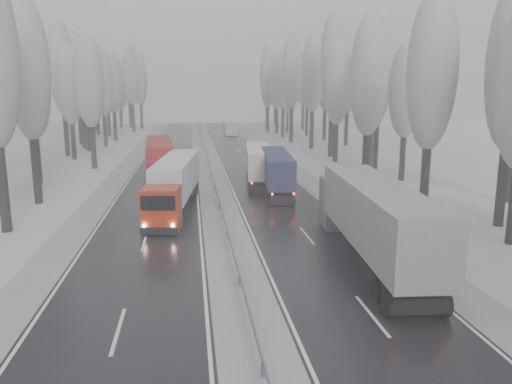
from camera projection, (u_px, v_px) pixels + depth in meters
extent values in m
plane|color=silver|center=(249.00, 323.00, 20.51)|extent=(260.00, 260.00, 0.00)
cube|color=black|center=(266.00, 185.00, 50.33)|extent=(7.50, 200.00, 0.03)
cube|color=black|center=(160.00, 188.00, 48.98)|extent=(7.50, 200.00, 0.03)
cube|color=#AAADB2|center=(214.00, 186.00, 49.65)|extent=(3.00, 200.00, 0.04)
cube|color=#AAADB2|center=(314.00, 184.00, 50.96)|extent=(2.40, 200.00, 0.04)
cube|color=#AAADB2|center=(109.00, 189.00, 48.35)|extent=(2.40, 200.00, 0.04)
cube|color=slate|center=(214.00, 181.00, 49.54)|extent=(0.06, 200.00, 0.32)
cube|color=slate|center=(263.00, 369.00, 16.57)|extent=(0.12, 0.12, 0.60)
cube|color=slate|center=(215.00, 188.00, 47.66)|extent=(0.12, 0.12, 0.60)
cube|color=slate|center=(205.00, 149.00, 78.74)|extent=(0.12, 0.12, 0.60)
cylinder|color=black|center=(502.00, 185.00, 34.75)|extent=(0.69, 0.69, 5.81)
cylinder|color=black|center=(425.00, 181.00, 37.10)|extent=(0.68, 0.68, 5.60)
ellipsoid|color=gray|center=(432.00, 70.00, 35.50)|extent=(3.60, 3.60, 11.45)
cylinder|color=black|center=(511.00, 172.00, 42.25)|extent=(0.66, 0.66, 5.27)
cylinder|color=black|center=(365.00, 160.00, 48.07)|extent=(0.68, 0.68, 5.62)
ellipsoid|color=gray|center=(369.00, 75.00, 46.47)|extent=(3.60, 3.60, 11.48)
cylinder|color=black|center=(402.00, 157.00, 52.73)|extent=(0.64, 0.64, 4.94)
ellipsoid|color=gray|center=(406.00, 89.00, 51.32)|extent=(3.60, 3.60, 10.09)
cylinder|color=black|center=(369.00, 151.00, 56.44)|extent=(0.66, 0.66, 5.32)
ellipsoid|color=gray|center=(373.00, 82.00, 54.92)|extent=(3.60, 3.60, 10.88)
cylinder|color=black|center=(376.00, 143.00, 60.51)|extent=(0.72, 0.72, 6.31)
ellipsoid|color=gray|center=(379.00, 67.00, 58.71)|extent=(3.60, 3.60, 12.90)
cylinder|color=black|center=(336.00, 142.00, 66.46)|extent=(0.67, 0.67, 5.38)
ellipsoid|color=gray|center=(338.00, 83.00, 64.92)|extent=(3.60, 3.60, 10.98)
cylinder|color=black|center=(370.00, 141.00, 71.23)|extent=(0.62, 0.62, 4.59)
ellipsoid|color=gray|center=(372.00, 94.00, 69.91)|extent=(3.60, 3.60, 9.39)
cylinder|color=black|center=(331.00, 133.00, 71.68)|extent=(0.76, 0.76, 6.95)
ellipsoid|color=gray|center=(333.00, 61.00, 69.69)|extent=(3.60, 3.60, 14.19)
cylinder|color=black|center=(367.00, 131.00, 76.48)|extent=(0.74, 0.74, 6.59)
ellipsoid|color=gray|center=(370.00, 68.00, 74.60)|extent=(3.60, 3.60, 13.46)
cylinder|color=black|center=(312.00, 129.00, 81.65)|extent=(0.72, 0.72, 6.37)
ellipsoid|color=gray|center=(313.00, 72.00, 79.83)|extent=(3.60, 3.60, 13.01)
cylinder|color=black|center=(346.00, 128.00, 86.49)|extent=(0.70, 0.70, 5.97)
ellipsoid|color=gray|center=(348.00, 78.00, 84.79)|extent=(3.60, 3.60, 12.20)
cylinder|color=black|center=(291.00, 124.00, 91.84)|extent=(0.74, 0.74, 6.65)
ellipsoid|color=gray|center=(292.00, 71.00, 89.94)|extent=(3.60, 3.60, 13.59)
cylinder|color=black|center=(324.00, 124.00, 96.72)|extent=(0.71, 0.71, 6.14)
ellipsoid|color=gray|center=(326.00, 78.00, 94.97)|extent=(3.60, 3.60, 12.54)
cylinder|color=black|center=(283.00, 122.00, 101.40)|extent=(0.71, 0.71, 6.05)
ellipsoid|color=gray|center=(283.00, 79.00, 99.67)|extent=(3.60, 3.60, 12.37)
cylinder|color=black|center=(307.00, 120.00, 106.02)|extent=(0.72, 0.72, 6.30)
ellipsoid|color=gray|center=(308.00, 77.00, 104.22)|extent=(3.60, 3.60, 12.87)
cylinder|color=black|center=(277.00, 121.00, 108.72)|extent=(0.70, 0.70, 5.88)
ellipsoid|color=gray|center=(277.00, 81.00, 107.05)|extent=(3.60, 3.60, 12.00)
cylinder|color=black|center=(287.00, 122.00, 113.11)|extent=(0.64, 0.64, 4.86)
ellipsoid|color=gray|center=(288.00, 91.00, 111.73)|extent=(3.60, 3.60, 9.92)
cylinder|color=black|center=(268.00, 119.00, 115.50)|extent=(0.70, 0.70, 5.98)
ellipsoid|color=gray|center=(268.00, 81.00, 113.79)|extent=(3.60, 3.60, 12.21)
cylinder|color=black|center=(303.00, 117.00, 120.54)|extent=(0.71, 0.71, 6.19)
ellipsoid|color=gray|center=(304.00, 80.00, 118.78)|extent=(3.60, 3.60, 12.64)
cylinder|color=black|center=(267.00, 115.00, 125.14)|extent=(0.75, 0.75, 6.86)
ellipsoid|color=gray|center=(267.00, 75.00, 123.19)|extent=(3.60, 3.60, 14.01)
cylinder|color=black|center=(291.00, 116.00, 130.05)|extent=(0.68, 0.68, 5.55)
ellipsoid|color=gray|center=(291.00, 85.00, 128.47)|extent=(3.60, 3.60, 11.33)
cylinder|color=black|center=(267.00, 114.00, 135.70)|extent=(0.71, 0.71, 6.09)
ellipsoid|color=gray|center=(267.00, 82.00, 133.96)|extent=(3.60, 3.60, 12.45)
cylinder|color=black|center=(275.00, 115.00, 140.01)|extent=(0.67, 0.67, 5.49)
ellipsoid|color=gray|center=(275.00, 86.00, 138.44)|extent=(3.60, 3.60, 11.21)
cylinder|color=black|center=(3.00, 187.00, 33.27)|extent=(0.71, 0.71, 6.14)
cylinder|color=black|center=(36.00, 169.00, 41.86)|extent=(0.69, 0.69, 5.83)
ellipsoid|color=gray|center=(27.00, 67.00, 40.20)|extent=(3.60, 3.60, 11.92)
cylinder|color=black|center=(38.00, 159.00, 50.96)|extent=(0.65, 0.65, 5.03)
ellipsoid|color=gray|center=(31.00, 87.00, 49.53)|extent=(3.60, 3.60, 10.28)
cylinder|color=black|center=(93.00, 146.00, 60.67)|extent=(0.67, 0.67, 5.44)
ellipsoid|color=gray|center=(89.00, 81.00, 59.12)|extent=(3.60, 3.60, 11.11)
cylinder|color=black|center=(35.00, 143.00, 63.51)|extent=(0.69, 0.69, 5.72)
ellipsoid|color=gray|center=(29.00, 77.00, 61.88)|extent=(3.60, 3.60, 11.69)
cylinder|color=black|center=(73.00, 141.00, 68.86)|extent=(0.66, 0.66, 5.23)
ellipsoid|color=gray|center=(69.00, 85.00, 67.37)|extent=(3.60, 3.60, 10.68)
cylinder|color=black|center=(66.00, 133.00, 72.38)|extent=(0.74, 0.74, 6.60)
ellipsoid|color=gray|center=(61.00, 66.00, 70.50)|extent=(3.60, 3.60, 13.49)
cylinder|color=black|center=(88.00, 135.00, 78.24)|extent=(0.65, 0.65, 5.16)
ellipsoid|color=gray|center=(85.00, 87.00, 76.77)|extent=(3.60, 3.60, 10.54)
cylinder|color=black|center=(84.00, 131.00, 81.89)|extent=(0.69, 0.69, 5.79)
ellipsoid|color=gray|center=(80.00, 79.00, 80.23)|extent=(3.60, 3.60, 11.84)
cylinder|color=black|center=(105.00, 130.00, 84.97)|extent=(0.68, 0.68, 5.64)
ellipsoid|color=gray|center=(102.00, 81.00, 83.36)|extent=(3.60, 3.60, 11.53)
cylinder|color=black|center=(80.00, 126.00, 88.14)|extent=(0.73, 0.73, 6.56)
ellipsoid|color=gray|center=(77.00, 71.00, 86.27)|extent=(3.60, 3.60, 13.40)
cylinder|color=black|center=(115.00, 125.00, 94.78)|extent=(0.69, 0.69, 5.79)
ellipsoid|color=gray|center=(113.00, 81.00, 93.12)|extent=(3.60, 3.60, 11.84)
cylinder|color=black|center=(93.00, 122.00, 97.97)|extent=(0.74, 0.74, 6.65)
ellipsoid|color=gray|center=(90.00, 72.00, 96.07)|extent=(3.60, 3.60, 13.58)
cylinder|color=black|center=(109.00, 124.00, 103.59)|extent=(0.65, 0.65, 5.12)
ellipsoid|color=gray|center=(107.00, 88.00, 102.13)|extent=(3.60, 3.60, 10.46)
cylinder|color=black|center=(98.00, 121.00, 107.03)|extent=(0.69, 0.69, 5.84)
ellipsoid|color=gray|center=(95.00, 82.00, 105.37)|extent=(3.60, 3.60, 11.92)
cylinder|color=black|center=(133.00, 117.00, 114.41)|extent=(0.74, 0.74, 6.67)
ellipsoid|color=gray|center=(131.00, 75.00, 112.51)|extent=(3.60, 3.60, 13.63)
cylinder|color=black|center=(96.00, 118.00, 117.17)|extent=(0.72, 0.72, 6.31)
ellipsoid|color=gray|center=(93.00, 78.00, 115.37)|extent=(3.60, 3.60, 12.88)
cylinder|color=black|center=(142.00, 116.00, 123.70)|extent=(0.72, 0.72, 6.29)
ellipsoid|color=gray|center=(140.00, 79.00, 121.91)|extent=(3.60, 3.60, 12.84)
cylinder|color=black|center=(121.00, 118.00, 127.02)|extent=(0.64, 0.64, 4.86)
ellipsoid|color=gray|center=(119.00, 91.00, 125.63)|extent=(3.60, 3.60, 9.92)
cylinder|color=black|center=(130.00, 114.00, 129.62)|extent=(0.74, 0.74, 6.63)
ellipsoid|color=gray|center=(128.00, 77.00, 127.73)|extent=(3.60, 3.60, 13.54)
cylinder|color=black|center=(121.00, 115.00, 133.24)|extent=(0.69, 0.69, 5.79)
ellipsoid|color=gray|center=(120.00, 84.00, 131.59)|extent=(3.60, 3.60, 11.82)
cube|color=#55555A|center=(340.00, 200.00, 34.98)|extent=(2.98, 3.08, 3.33)
cube|color=black|center=(336.00, 186.00, 36.18)|extent=(2.56, 0.30, 1.11)
cube|color=black|center=(335.00, 214.00, 36.71)|extent=(2.78, 0.37, 0.56)
cube|color=slate|center=(378.00, 214.00, 26.27)|extent=(3.88, 14.61, 3.11)
cube|color=black|center=(429.00, 318.00, 19.63)|extent=(2.56, 0.32, 0.50)
cube|color=black|center=(401.00, 281.00, 22.79)|extent=(2.89, 6.27, 0.50)
cube|color=black|center=(423.00, 316.00, 20.28)|extent=(2.55, 0.25, 0.67)
cylinder|color=black|center=(326.00, 221.00, 34.29)|extent=(0.47, 1.18, 1.15)
cylinder|color=black|center=(359.00, 221.00, 34.43)|extent=(0.47, 1.18, 1.15)
cylinder|color=black|center=(379.00, 291.00, 22.35)|extent=(0.47, 1.18, 1.15)
cylinder|color=black|center=(430.00, 290.00, 22.48)|extent=(0.47, 1.18, 1.15)
cylinder|color=black|center=(389.00, 305.00, 20.93)|extent=(0.47, 1.18, 1.15)
cylinder|color=black|center=(443.00, 303.00, 21.06)|extent=(0.47, 1.18, 1.15)
sphere|color=#FF0C05|center=(405.00, 298.00, 19.32)|extent=(0.22, 0.22, 0.22)
sphere|color=#FF0C05|center=(458.00, 297.00, 19.44)|extent=(0.22, 0.22, 0.22)
sphere|color=white|center=(321.00, 208.00, 36.60)|extent=(0.24, 0.24, 0.24)
sphere|color=white|center=(349.00, 208.00, 36.72)|extent=(0.24, 0.24, 0.24)
cube|color=navy|center=(271.00, 165.00, 53.60)|extent=(2.48, 2.56, 2.73)
cube|color=black|center=(270.00, 158.00, 54.59)|extent=(2.09, 0.28, 0.91)
cube|color=black|center=(270.00, 174.00, 55.02)|extent=(2.28, 0.34, 0.45)
cube|color=#131735|center=(276.00, 166.00, 46.47)|extent=(3.37, 11.98, 2.55)
cube|color=black|center=(282.00, 201.00, 41.03)|extent=(2.09, 0.30, 0.41)
cube|color=black|center=(279.00, 192.00, 43.62)|extent=(2.44, 5.16, 0.41)
cube|color=black|center=(282.00, 202.00, 41.56)|extent=(2.09, 0.24, 0.55)
cylinder|color=black|center=(262.00, 176.00, 53.06)|extent=(0.40, 0.97, 0.95)
cylinder|color=black|center=(280.00, 176.00, 53.13)|extent=(0.40, 0.97, 0.95)
cylinder|color=black|center=(269.00, 195.00, 43.27)|extent=(0.40, 0.97, 0.95)
cylinder|color=black|center=(291.00, 195.00, 43.34)|extent=(0.40, 0.97, 0.95)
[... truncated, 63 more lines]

